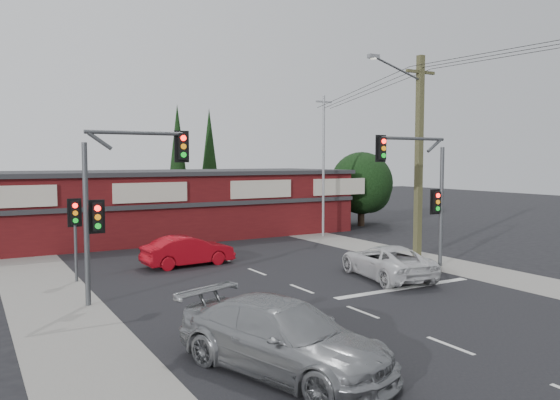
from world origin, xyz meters
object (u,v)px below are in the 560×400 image
shop_building (148,204)px  white_suv (386,261)px  silver_suv (283,337)px  utility_pole (417,150)px  red_sedan (188,251)px

shop_building → white_suv: bearing=-72.9°
silver_suv → utility_pole: size_ratio=0.57×
shop_building → utility_pole: bearing=-56.2°
white_suv → shop_building: 17.51m
white_suv → red_sedan: size_ratio=1.16×
utility_pole → red_sedan: bearing=159.4°
white_suv → red_sedan: (-6.23, 6.62, 0.01)m
white_suv → silver_suv: bearing=47.3°
white_suv → utility_pole: size_ratio=0.49×
white_suv → silver_suv: (-8.85, -6.59, 0.13)m
white_suv → red_sedan: red_sedan is taller
silver_suv → utility_pole: bearing=16.0°
white_suv → shop_building: shop_building is taller
utility_pole → white_suv: bearing=-147.7°
white_suv → utility_pole: (4.23, 2.68, 4.71)m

